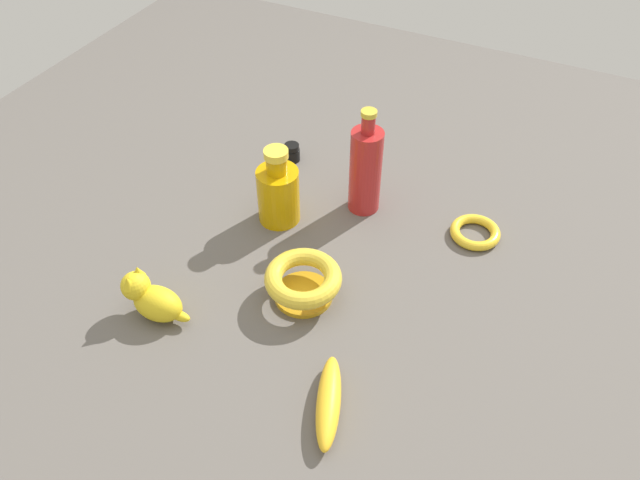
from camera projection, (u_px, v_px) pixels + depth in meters
name	position (u px, v px, depth m)	size (l,w,h in m)	color
ground	(320.00, 271.00, 1.18)	(2.00, 2.00, 0.00)	#5B5651
bottle_short	(278.00, 192.00, 1.24)	(0.08, 0.08, 0.17)	#CE9607
banana	(329.00, 402.00, 0.96)	(0.17, 0.04, 0.04)	yellow
bowl	(302.00, 280.00, 1.11)	(0.14, 0.14, 0.06)	gold
bangle	(475.00, 232.00, 1.24)	(0.10, 0.10, 0.02)	yellow
cat_figurine	(152.00, 298.00, 1.08)	(0.06, 0.13, 0.09)	gold
bottle_tall	(365.00, 169.00, 1.25)	(0.06, 0.06, 0.23)	#B12323
nail_polish_jar	(292.00, 152.00, 1.41)	(0.04, 0.04, 0.04)	black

